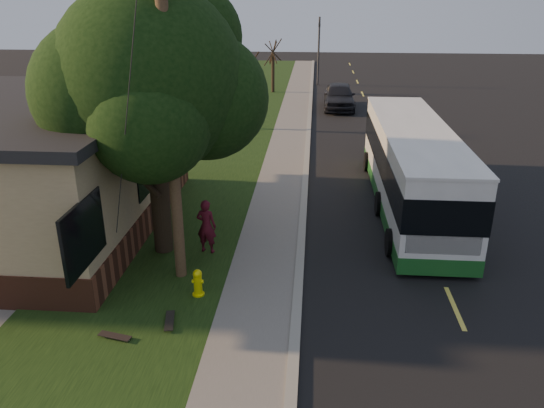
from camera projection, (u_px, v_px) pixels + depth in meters
The scene contains 17 objects.
ground at pixel (297, 301), 13.74m from camera, with size 120.00×120.00×0.00m, color black.
road at pixel (399, 179), 22.69m from camera, with size 8.00×80.00×0.01m, color black.
curb at pixel (306, 175), 22.96m from camera, with size 0.25×80.00×0.12m, color gray.
sidewalk at pixel (283, 175), 23.05m from camera, with size 2.00×80.00×0.08m, color slate.
grass_verge at pixel (203, 173), 23.31m from camera, with size 5.00×80.00×0.07m, color black.
fire_hydrant at pixel (198, 283), 13.78m from camera, with size 0.32×0.32×0.74m.
utility_pole at pixel (169, 114), 13.17m from camera, with size 2.86×3.21×9.07m.
leafy_tree at pixel (153, 81), 14.57m from camera, with size 6.30×6.00×7.80m.
bare_tree_near at pixel (247, 92), 29.83m from camera, with size 1.38×1.21×4.31m.
bare_tree_far at pixel (273, 67), 40.94m from camera, with size 1.38×1.21×4.03m.
traffic_signal at pixel (319, 46), 43.94m from camera, with size 0.18×0.22×5.50m.
transit_bus at pixel (412, 165), 19.21m from camera, with size 2.58×11.17×3.02m.
skateboarder at pixel (206, 226), 15.90m from camera, with size 0.62×0.40×1.69m, color #4F0F1D.
skateboard_main at pixel (170, 321), 12.71m from camera, with size 0.37×0.86×0.08m.
skateboard_spare at pixel (115, 336), 12.15m from camera, with size 0.82×0.37×0.07m.
dumpster at pixel (77, 191), 19.18m from camera, with size 1.71×1.41×1.42m.
distant_car at pixel (339, 96), 35.80m from camera, with size 2.03×5.04×1.72m, color black.
Camera 1 is at (0.29, -11.81, 7.49)m, focal length 35.00 mm.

